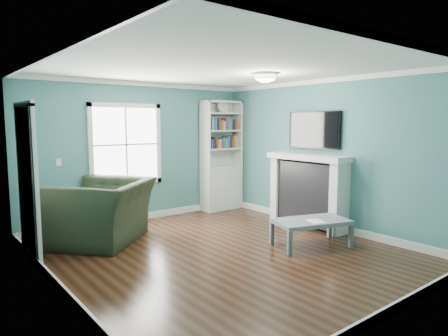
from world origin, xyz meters
TOP-DOWN VIEW (x-y plane):
  - floor at (0.00, 0.00)m, footprint 5.00×5.00m
  - room_walls at (0.00, 0.00)m, footprint 5.00×5.00m
  - trim at (0.00, 0.00)m, footprint 4.50×5.00m
  - window at (-0.30, 2.49)m, footprint 1.40×0.06m
  - bookshelf at (1.77, 2.30)m, footprint 0.90×0.35m
  - fireplace at (2.08, 0.20)m, footprint 0.44×1.58m
  - tv at (2.20, 0.20)m, footprint 0.06×1.10m
  - door at (-2.22, 1.40)m, footprint 0.12×0.98m
  - ceiling_fixture at (0.90, 0.10)m, footprint 0.38×0.38m
  - light_switch at (-1.50, 2.48)m, footprint 0.08×0.01m
  - recliner at (-1.12, 1.60)m, footprint 1.73×1.69m
  - coffee_table at (1.25, -0.57)m, footprint 1.24×0.92m
  - paper_sheet at (1.21, -0.68)m, footprint 0.30×0.33m

SIDE VIEW (x-z plane):
  - floor at x=0.00m, z-range 0.00..0.00m
  - coffee_table at x=1.25m, z-range 0.15..0.55m
  - paper_sheet at x=1.21m, z-range 0.40..0.41m
  - fireplace at x=2.08m, z-range -0.01..1.29m
  - recliner at x=-1.12m, z-range 0.00..1.28m
  - bookshelf at x=1.77m, z-range -0.23..2.08m
  - door at x=-2.22m, z-range -0.01..2.16m
  - light_switch at x=-1.50m, z-range 1.14..1.26m
  - trim at x=0.00m, z-range -0.06..2.54m
  - window at x=-0.30m, z-range 0.70..2.20m
  - room_walls at x=0.00m, z-range -0.92..4.08m
  - tv at x=2.20m, z-range 1.40..2.05m
  - ceiling_fixture at x=0.90m, z-range 2.47..2.63m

